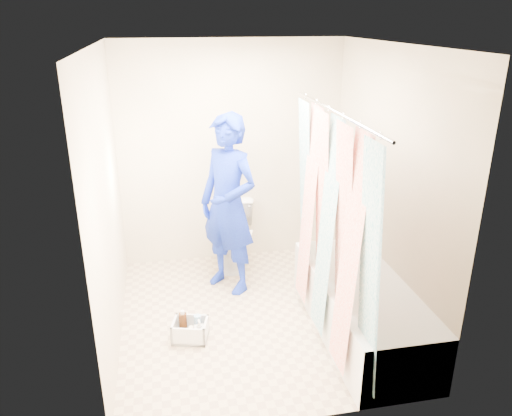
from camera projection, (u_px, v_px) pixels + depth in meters
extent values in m
plane|color=#C1AD88|center=(255.00, 316.00, 4.62)|extent=(2.60, 2.60, 0.00)
cube|color=white|center=(254.00, 44.00, 3.75)|extent=(2.40, 2.60, 0.02)
cube|color=beige|center=(232.00, 155.00, 5.37)|extent=(2.40, 0.02, 2.40)
cube|color=beige|center=(295.00, 266.00, 2.99)|extent=(2.40, 0.02, 2.40)
cube|color=beige|center=(107.00, 204.00, 3.97)|extent=(0.02, 2.60, 2.40)
cube|color=beige|center=(388.00, 186.00, 4.40)|extent=(0.02, 2.60, 2.40)
cube|color=silver|center=(361.00, 308.00, 4.29)|extent=(0.70, 1.75, 0.50)
cube|color=white|center=(363.00, 287.00, 4.22)|extent=(0.58, 1.63, 0.06)
cylinder|color=silver|center=(336.00, 112.00, 3.62)|extent=(0.02, 1.90, 0.02)
cube|color=white|center=(329.00, 229.00, 3.95)|extent=(0.06, 1.75, 1.80)
imported|color=silver|center=(233.00, 235.00, 5.47)|extent=(0.57, 0.77, 0.70)
cube|color=white|center=(232.00, 234.00, 5.35)|extent=(0.46, 0.30, 0.03)
cylinder|color=black|center=(229.00, 201.00, 5.54)|extent=(0.03, 0.03, 0.21)
cylinder|color=gold|center=(228.00, 192.00, 5.50)|extent=(0.06, 0.06, 0.03)
cylinder|color=silver|center=(240.00, 203.00, 5.53)|extent=(0.03, 0.03, 0.17)
imported|color=#1030A4|center=(228.00, 205.00, 4.82)|extent=(0.75, 0.77, 1.78)
cube|color=silver|center=(191.00, 337.00, 4.30)|extent=(0.34, 0.30, 0.03)
cube|color=silver|center=(175.00, 329.00, 4.28)|extent=(0.08, 0.23, 0.17)
cube|color=silver|center=(206.00, 331.00, 4.26)|extent=(0.08, 0.23, 0.17)
cube|color=silver|center=(188.00, 338.00, 4.17)|extent=(0.29, 0.09, 0.17)
cube|color=silver|center=(193.00, 323.00, 4.37)|extent=(0.29, 0.09, 0.17)
cylinder|color=#42210D|center=(183.00, 323.00, 4.30)|extent=(0.07, 0.07, 0.19)
cylinder|color=white|center=(198.00, 324.00, 4.30)|extent=(0.06, 0.06, 0.17)
cylinder|color=beige|center=(191.00, 333.00, 4.22)|extent=(0.04, 0.04, 0.13)
cylinder|color=#42210D|center=(181.00, 337.00, 4.23)|extent=(0.06, 0.06, 0.06)
cylinder|color=gold|center=(181.00, 333.00, 4.22)|extent=(0.06, 0.06, 0.01)
imported|color=silver|center=(199.00, 330.00, 4.22)|extent=(0.09, 0.09, 0.19)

